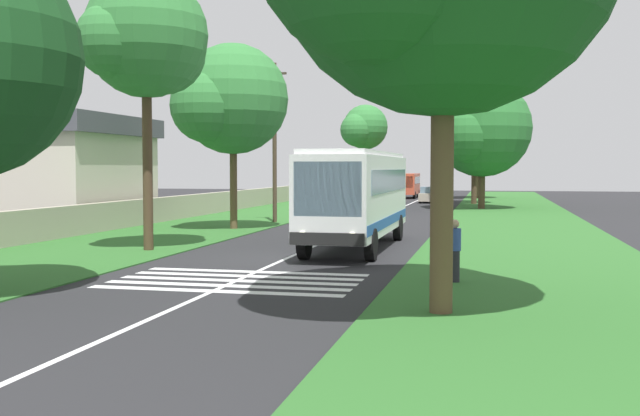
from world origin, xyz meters
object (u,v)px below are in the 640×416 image
Objects in this scene: trailing_car_3 at (430,195)px; utility_pole at (275,140)px; roadside_tree_left_0 at (229,102)px; pedestrian at (455,250)px; trailing_car_2 at (385,197)px; roadside_tree_left_1 at (364,129)px; trailing_car_0 at (350,208)px; roadside_tree_left_2 at (146,41)px; roadside_tree_right_0 at (476,136)px; trailing_car_1 at (371,201)px; coach_bus at (358,193)px; roadside_building at (41,170)px; roadside_tree_right_3 at (480,131)px; roadside_tree_right_1 at (472,113)px; trailing_minibus_0 at (407,183)px.

trailing_car_3 is 27.97m from utility_pole.
roadside_tree_left_0 is at bearing 169.62° from utility_pole.
pedestrian is at bearing -151.75° from utility_pole.
roadside_tree_left_1 is at bearing 15.91° from trailing_car_2.
pedestrian reaches higher than trailing_car_2.
utility_pole reaches higher than trailing_car_0.
roadside_tree_right_0 is (51.71, -11.09, -1.49)m from roadside_tree_left_2.
roadside_tree_left_1 is 59.53m from pedestrian.
trailing_car_0 is at bearing -179.13° from trailing_car_2.
trailing_car_1 is 2.54× the size of pedestrian.
roadside_tree_left_1 is at bearing 1.77° from utility_pole.
roadside_tree_left_1 is (42.36, 0.25, 0.79)m from roadside_tree_left_0.
trailing_car_1 is (25.98, 3.53, -1.48)m from coach_bus.
roadside_building is (-41.74, 10.85, -4.22)m from roadside_tree_left_1.
roadside_tree_left_2 reaches higher than utility_pole.
roadside_tree_left_2 is at bearing 173.88° from trailing_car_2.
utility_pole is (4.95, -0.91, -1.76)m from roadside_tree_left_0.
trailing_car_0 is at bearing -12.52° from roadside_tree_left_2.
utility_pole reaches higher than roadside_building.
roadside_tree_left_0 is (-26.78, 4.19, 5.76)m from trailing_car_2.
roadside_tree_right_0 is (49.20, -3.52, 4.22)m from coach_bus.
roadside_tree_right_3 reaches higher than roadside_tree_right_0.
roadside_tree_right_0 is 47.06m from roadside_building.
roadside_tree_right_1 is 1.06× the size of roadside_building.
roadside_tree_right_1 is at bearing -22.74° from utility_pole.
utility_pole is (-26.87, 6.64, 4.00)m from trailing_car_3.
roadside_building is at bearing 149.70° from trailing_car_2.
roadside_tree_right_0 is at bearing -0.57° from roadside_tree_right_1.
trailing_minibus_0 is at bearing 29.92° from roadside_tree_right_1.
coach_bus is at bearing -170.77° from roadside_tree_left_1.
roadside_tree_right_3 is (32.06, -11.76, -1.95)m from roadside_tree_left_2.
trailing_car_2 is at bearing -6.12° from roadside_tree_left_2.
roadside_building is at bearing 86.77° from roadside_tree_left_0.
roadside_tree_right_1 reaches higher than trailing_car_0.
coach_bus is 9.80m from roadside_tree_left_2.
roadside_tree_right_1 is (10.96, -6.93, 7.07)m from trailing_car_1.
roadside_tree_left_2 is 15.16m from utility_pole.
roadside_tree_right_3 is 5.75× the size of pedestrian.
utility_pole is (12.30, 6.93, 2.52)m from coach_bus.
roadside_tree_right_1 is (36.94, -3.40, 5.59)m from coach_bus.
utility_pole reaches higher than trailing_minibus_0.
trailing_car_1 is at bearing 0.95° from trailing_car_0.
trailing_car_2 is at bearing 146.28° from trailing_car_3.
trailing_car_2 is 2.54× the size of pedestrian.
trailing_car_3 is 11.82m from roadside_tree_right_3.
roadside_tree_left_1 reaches higher than trailing_car_2.
roadside_tree_left_0 is at bearing 167.01° from trailing_car_1.
pedestrian is at bearing -153.49° from coach_bus.
pedestrian is (-45.15, -0.70, -6.83)m from roadside_tree_right_1.
trailing_car_0 is 0.45× the size of roadside_tree_right_0.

